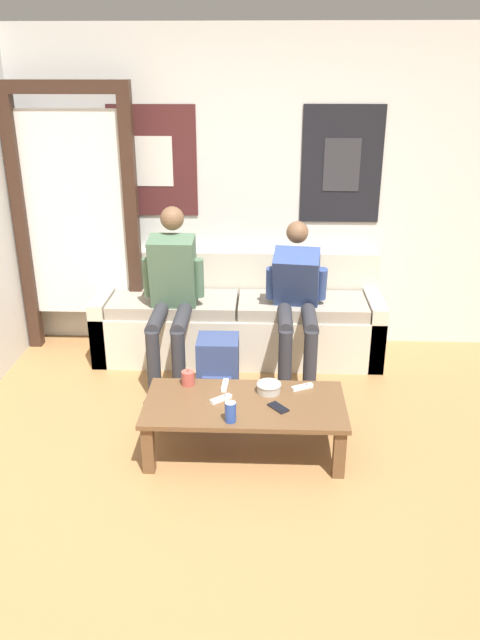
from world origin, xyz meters
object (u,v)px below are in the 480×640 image
at_px(pillar_candle, 188,378).
at_px(game_controller_near_left, 302,387).
at_px(ceramic_bowl, 269,387).
at_px(coffee_table, 245,410).
at_px(couch, 238,321).
at_px(cell_phone, 278,407).
at_px(backpack, 218,370).
at_px(drink_can_blue, 230,412).
at_px(game_controller_far_center, 221,399).
at_px(person_seated_teen, 297,297).
at_px(game_controller_near_right, 225,385).
at_px(person_seated_adult, 171,290).

bearing_deg(pillar_candle, game_controller_near_left, -2.19).
relative_size(ceramic_bowl, game_controller_near_left, 1.09).
height_order(coffee_table, ceramic_bowl, ceramic_bowl).
bearing_deg(couch, ceramic_bowl, -79.03).
relative_size(pillar_candle, cell_phone, 0.71).
distance_m(ceramic_bowl, game_controller_near_left, 0.22).
distance_m(backpack, ceramic_bowl, 0.66).
bearing_deg(pillar_candle, coffee_table, -30.18).
bearing_deg(drink_can_blue, cell_phone, 29.63).
bearing_deg(game_controller_far_center, person_seated_teen, 64.76).
distance_m(drink_can_blue, game_controller_near_left, 0.60).
bearing_deg(game_controller_near_left, game_controller_near_right, 179.72).
xyz_separation_m(person_seated_teen, cell_phone, (-0.15, -1.14, -0.28)).
bearing_deg(game_controller_far_center, coffee_table, -6.25).
xyz_separation_m(ceramic_bowl, game_controller_near_right, (-0.28, 0.05, -0.02)).
relative_size(person_seated_adult, game_controller_far_center, 9.63).
bearing_deg(person_seated_adult, pillar_candle, -75.57).
distance_m(coffee_table, cell_phone, 0.22).
bearing_deg(backpack, ceramic_bowl, -55.81).
distance_m(backpack, cell_phone, 0.85).
xyz_separation_m(backpack, pillar_candle, (-0.16, -0.45, 0.17)).
distance_m(pillar_candle, cell_phone, 0.64).
bearing_deg(coffee_table, backpack, 107.73).
height_order(person_seated_adult, backpack, person_seated_adult).
bearing_deg(person_seated_adult, game_controller_near_left, -42.19).
height_order(ceramic_bowl, game_controller_near_right, ceramic_bowl).
distance_m(person_seated_adult, pillar_candle, 0.91).
distance_m(coffee_table, pillar_candle, 0.44).
bearing_deg(game_controller_near_left, couch, 110.58).
xyz_separation_m(ceramic_bowl, drink_can_blue, (-0.22, -0.36, 0.03)).
xyz_separation_m(coffee_table, ceramic_bowl, (0.15, 0.14, 0.09)).
height_order(drink_can_blue, game_controller_far_center, drink_can_blue).
bearing_deg(game_controller_near_left, backpack, 140.09).
distance_m(person_seated_teen, cell_phone, 1.19).
bearing_deg(drink_can_blue, person_seated_teen, 71.67).
relative_size(backpack, ceramic_bowl, 2.96).
relative_size(couch, drink_can_blue, 18.59).
relative_size(pillar_candle, game_controller_near_left, 0.73).
height_order(coffee_table, person_seated_teen, person_seated_teen).
bearing_deg(pillar_candle, person_seated_adult, 104.43).
relative_size(coffee_table, game_controller_far_center, 9.26).
relative_size(game_controller_near_left, game_controller_far_center, 1.08).
xyz_separation_m(ceramic_bowl, game_controller_far_center, (-0.29, -0.12, -0.02)).
height_order(person_seated_teen, game_controller_near_left, person_seated_teen).
bearing_deg(game_controller_near_left, ceramic_bowl, -166.55).
height_order(drink_can_blue, game_controller_near_right, drink_can_blue).
height_order(couch, cell_phone, couch).
xyz_separation_m(backpack, ceramic_bowl, (0.36, -0.53, 0.16)).
xyz_separation_m(ceramic_bowl, cell_phone, (0.06, -0.20, -0.03)).
height_order(game_controller_near_left, game_controller_near_right, same).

